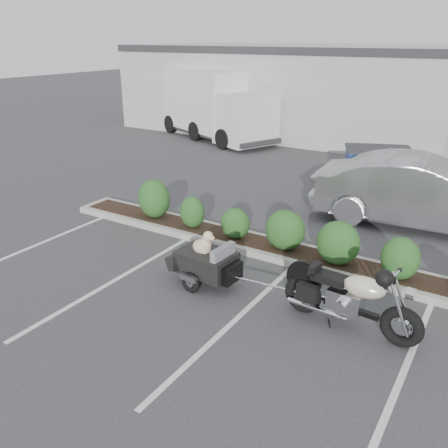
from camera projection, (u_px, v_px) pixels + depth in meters
The scene contains 8 objects.
ground at pixel (196, 288), 8.96m from camera, with size 90.00×90.00×0.00m, color #38383A.
planter_kerb at pixel (293, 254), 10.17m from camera, with size 12.00×1.00×0.15m, color #9E9E93.
building at pixel (409, 93), 21.61m from camera, with size 26.00×10.00×4.00m, color #9EA099.
motorcycle at pixel (350, 299), 7.54m from camera, with size 2.35×0.79×1.35m.
pet_trailer at pixel (206, 261), 8.95m from camera, with size 1.88×1.05×1.11m.
sedan at pixel (423, 193), 11.56m from camera, with size 1.81×5.20×1.71m, color #A1A0A7.
dumpster at pixel (376, 168), 14.53m from camera, with size 2.28×1.94×1.27m.
delivery_truck at pixel (216, 107), 21.38m from camera, with size 6.85×4.42×3.00m.
Camera 1 is at (4.62, -6.40, 4.44)m, focal length 38.00 mm.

